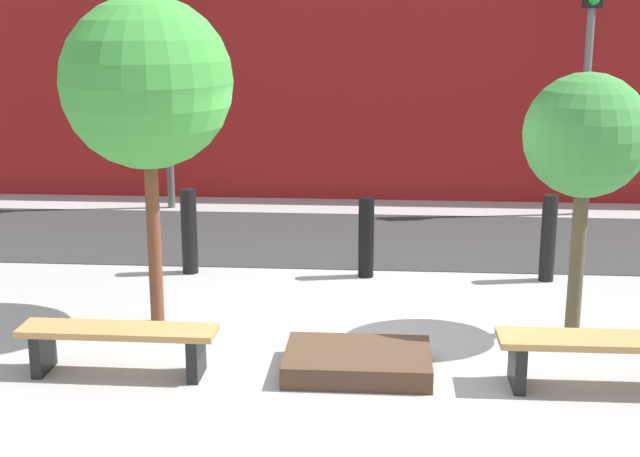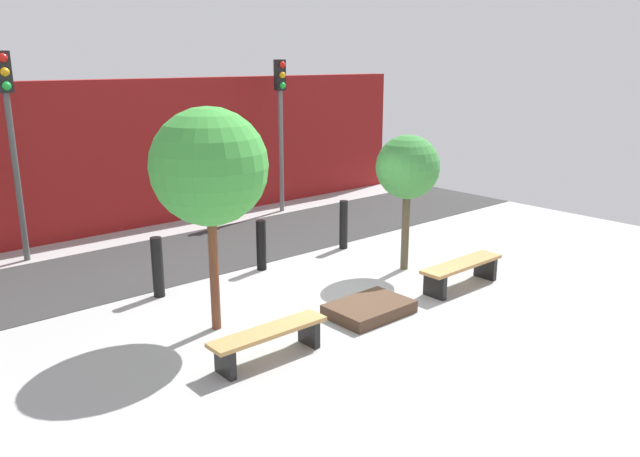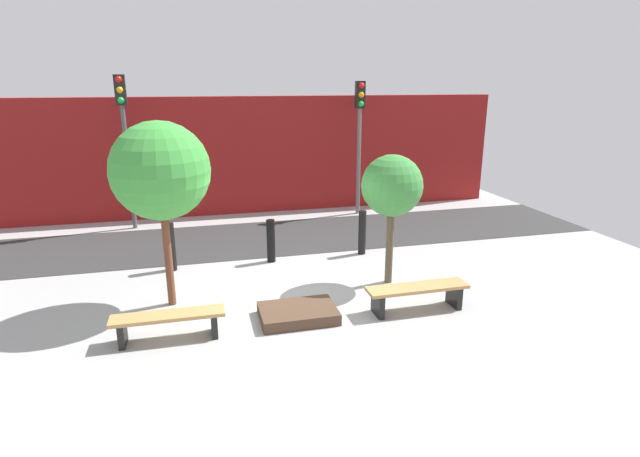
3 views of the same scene
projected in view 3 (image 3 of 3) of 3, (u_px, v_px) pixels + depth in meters
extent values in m
plane|color=#A3A3A3|center=(291.00, 302.00, 9.36)|extent=(18.00, 18.00, 0.00)
cube|color=#323232|center=(261.00, 238.00, 13.15)|extent=(18.00, 3.10, 0.01)
cube|color=maroon|center=(246.00, 155.00, 15.39)|extent=(16.20, 0.50, 3.55)
cube|color=black|center=(122.00, 334.00, 7.81)|extent=(0.10, 0.39, 0.39)
cube|color=black|center=(214.00, 323.00, 8.13)|extent=(0.10, 0.39, 0.39)
cube|color=#B2844C|center=(168.00, 316.00, 7.91)|extent=(1.77, 0.40, 0.06)
cube|color=black|center=(378.00, 304.00, 8.80)|extent=(0.10, 0.44, 0.41)
cube|color=black|center=(454.00, 295.00, 9.17)|extent=(0.10, 0.44, 0.41)
cube|color=#B2844C|center=(417.00, 288.00, 8.92)|extent=(1.86, 0.45, 0.06)
cube|color=#4B3526|center=(298.00, 313.00, 8.69)|extent=(1.32, 0.91, 0.20)
cylinder|color=brown|center=(168.00, 252.00, 9.00)|extent=(0.14, 0.14, 2.03)
sphere|color=green|center=(160.00, 171.00, 8.58)|extent=(1.72, 1.72, 1.72)
cylinder|color=brown|center=(390.00, 243.00, 10.07)|extent=(0.15, 0.15, 1.69)
sphere|color=#3D8C3E|center=(392.00, 186.00, 9.73)|extent=(1.21, 1.21, 1.21)
cylinder|color=black|center=(171.00, 247.00, 10.81)|extent=(0.20, 0.20, 1.06)
cylinder|color=black|center=(271.00, 241.00, 11.34)|extent=(0.19, 0.19, 0.99)
cylinder|color=black|center=(362.00, 233.00, 11.84)|extent=(0.18, 0.18, 1.06)
cylinder|color=#4D4D4D|center=(127.00, 154.00, 13.49)|extent=(0.12, 0.12, 4.15)
cube|color=black|center=(120.00, 90.00, 13.01)|extent=(0.28, 0.16, 0.78)
sphere|color=red|center=(119.00, 80.00, 12.84)|extent=(0.17, 0.17, 0.17)
sphere|color=orange|center=(120.00, 90.00, 12.91)|extent=(0.17, 0.17, 0.17)
sphere|color=green|center=(121.00, 100.00, 12.99)|extent=(0.17, 0.17, 0.17)
cylinder|color=slate|center=(359.00, 149.00, 15.08)|extent=(0.12, 0.12, 3.99)
cube|color=black|center=(360.00, 95.00, 14.63)|extent=(0.28, 0.16, 0.78)
sphere|color=red|center=(361.00, 86.00, 14.45)|extent=(0.17, 0.17, 0.17)
sphere|color=orange|center=(361.00, 95.00, 14.53)|extent=(0.17, 0.17, 0.17)
sphere|color=green|center=(361.00, 104.00, 14.60)|extent=(0.17, 0.17, 0.17)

